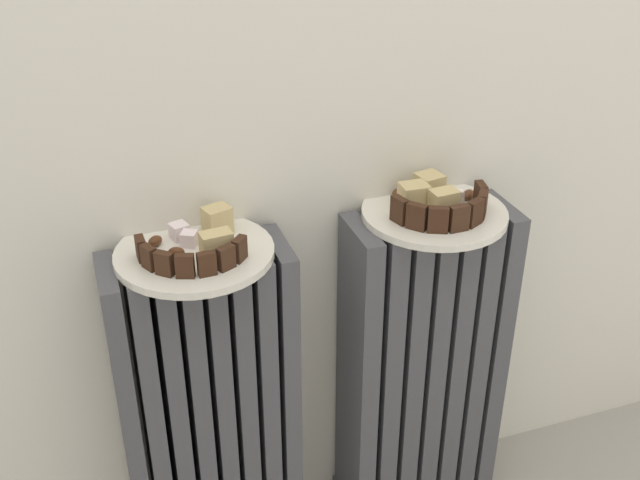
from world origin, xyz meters
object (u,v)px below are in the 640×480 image
at_px(radiator_right, 421,371).
at_px(plate_right, 434,213).
at_px(fork, 445,210).
at_px(plate_left, 195,253).
at_px(radiator_left, 210,419).

xyz_separation_m(radiator_right, plate_right, (0.00, 0.00, 0.33)).
height_order(plate_right, fork, fork).
distance_m(plate_right, fork, 0.02).
relative_size(plate_right, fork, 2.55).
distance_m(radiator_right, plate_left, 0.51).
relative_size(radiator_left, plate_left, 2.64).
xyz_separation_m(plate_left, fork, (0.41, -0.01, 0.01)).
bearing_deg(radiator_left, radiator_right, 0.00).
bearing_deg(fork, plate_right, 145.44).
relative_size(plate_left, plate_right, 1.00).
xyz_separation_m(plate_left, plate_right, (0.40, 0.00, 0.00)).
bearing_deg(radiator_right, fork, -34.56).
xyz_separation_m(radiator_right, fork, (0.01, -0.01, 0.33)).
xyz_separation_m(radiator_left, plate_right, (0.40, 0.00, 0.33)).
bearing_deg(radiator_left, plate_left, 146.31).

